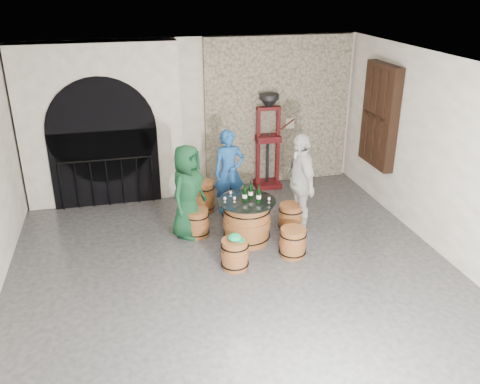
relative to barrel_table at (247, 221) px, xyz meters
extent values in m
plane|color=#2C2C2F|center=(-0.45, -1.32, -0.38)|extent=(8.00, 8.00, 0.00)
plane|color=silver|center=(-0.45, 2.68, 1.22)|extent=(8.00, 0.00, 8.00)
plane|color=silver|center=(3.05, -1.32, 1.22)|extent=(0.00, 8.00, 8.00)
plane|color=beige|center=(-0.45, -1.32, 2.82)|extent=(8.00, 8.00, 0.00)
cube|color=gray|center=(1.35, 2.62, 1.22)|extent=(3.20, 0.12, 3.18)
cube|color=silver|center=(-2.35, 2.43, 1.22)|extent=(3.10, 0.50, 3.18)
cube|color=black|center=(-2.35, 2.16, 0.39)|extent=(2.10, 0.03, 1.55)
cylinder|color=black|center=(-2.35, 2.16, 1.17)|extent=(2.10, 0.03, 2.10)
cylinder|color=black|center=(-2.35, 2.10, 0.60)|extent=(1.79, 0.04, 0.04)
cylinder|color=black|center=(-3.24, 2.10, 0.11)|extent=(0.02, 0.02, 0.98)
cylinder|color=black|center=(-2.94, 2.10, 0.11)|extent=(0.02, 0.02, 0.98)
cylinder|color=black|center=(-2.64, 2.10, 0.11)|extent=(0.02, 0.02, 0.98)
cylinder|color=black|center=(-2.35, 2.10, 0.11)|extent=(0.02, 0.02, 0.98)
cylinder|color=black|center=(-2.05, 2.10, 0.11)|extent=(0.02, 0.02, 0.98)
cylinder|color=black|center=(-1.75, 2.10, 0.11)|extent=(0.02, 0.02, 0.98)
cylinder|color=black|center=(-1.45, 2.10, 0.11)|extent=(0.02, 0.02, 0.98)
cube|color=black|center=(2.94, 1.08, 1.42)|extent=(0.20, 1.10, 2.00)
cube|color=black|center=(2.89, 1.08, 1.42)|extent=(0.06, 0.88, 1.76)
cube|color=black|center=(2.92, 1.08, 1.42)|extent=(0.22, 0.92, 0.06)
cube|color=black|center=(2.92, 0.79, 1.42)|extent=(0.22, 0.06, 1.80)
cube|color=black|center=(2.92, 1.08, 1.42)|extent=(0.22, 0.06, 1.80)
cube|color=black|center=(2.92, 1.37, 1.42)|extent=(0.22, 0.06, 1.80)
cylinder|color=brown|center=(0.00, 0.00, -0.02)|extent=(0.77, 0.77, 0.73)
cylinder|color=brown|center=(0.00, 0.00, -0.02)|extent=(0.83, 0.83, 0.16)
torus|color=black|center=(0.00, 0.00, -0.27)|extent=(0.83, 0.83, 0.02)
torus|color=black|center=(0.00, 0.00, 0.23)|extent=(0.83, 0.83, 0.02)
cylinder|color=brown|center=(0.00, 0.00, 0.36)|extent=(0.79, 0.79, 0.02)
cylinder|color=black|center=(0.00, 0.00, 0.38)|extent=(1.00, 1.00, 0.01)
cylinder|color=brown|center=(-0.82, 0.40, -0.15)|extent=(0.41, 0.41, 0.48)
cylinder|color=brown|center=(-0.82, 0.40, -0.15)|extent=(0.44, 0.44, 0.10)
torus|color=black|center=(-0.82, 0.40, -0.31)|extent=(0.45, 0.45, 0.02)
torus|color=black|center=(-0.82, 0.40, 0.02)|extent=(0.45, 0.45, 0.02)
cylinder|color=brown|center=(-0.82, 0.40, 0.10)|extent=(0.42, 0.42, 0.02)
cylinder|color=brown|center=(-0.02, 0.92, -0.15)|extent=(0.41, 0.41, 0.48)
cylinder|color=brown|center=(-0.02, 0.92, -0.15)|extent=(0.44, 0.44, 0.10)
torus|color=black|center=(-0.02, 0.92, -0.31)|extent=(0.45, 0.45, 0.02)
torus|color=black|center=(-0.02, 0.92, 0.02)|extent=(0.45, 0.45, 0.02)
cylinder|color=brown|center=(-0.02, 0.92, 0.10)|extent=(0.42, 0.42, 0.02)
cylinder|color=brown|center=(0.89, 0.23, -0.15)|extent=(0.41, 0.41, 0.48)
cylinder|color=brown|center=(0.89, 0.23, -0.15)|extent=(0.44, 0.44, 0.10)
torus|color=black|center=(0.89, 0.23, -0.31)|extent=(0.45, 0.45, 0.02)
torus|color=black|center=(0.89, 0.23, 0.02)|extent=(0.45, 0.45, 0.02)
cylinder|color=brown|center=(0.89, 0.23, 0.10)|extent=(0.42, 0.42, 0.02)
cylinder|color=brown|center=(0.62, -0.68, -0.15)|extent=(0.41, 0.41, 0.48)
cylinder|color=brown|center=(0.62, -0.68, -0.15)|extent=(0.44, 0.44, 0.10)
torus|color=black|center=(0.62, -0.68, -0.31)|extent=(0.45, 0.45, 0.02)
torus|color=black|center=(0.62, -0.68, 0.02)|extent=(0.45, 0.45, 0.02)
cylinder|color=brown|center=(0.62, -0.68, 0.10)|extent=(0.42, 0.42, 0.02)
cylinder|color=brown|center=(-0.41, -0.82, -0.15)|extent=(0.41, 0.41, 0.48)
cylinder|color=brown|center=(-0.41, -0.82, -0.15)|extent=(0.44, 0.44, 0.10)
torus|color=black|center=(-0.41, -0.82, -0.31)|extent=(0.45, 0.45, 0.02)
torus|color=black|center=(-0.41, -0.82, 0.02)|extent=(0.45, 0.45, 0.02)
cylinder|color=brown|center=(-0.41, -0.82, 0.10)|extent=(0.42, 0.42, 0.02)
ellipsoid|color=#0E9B5F|center=(-0.41, -0.82, 0.16)|extent=(0.22, 0.22, 0.12)
cylinder|color=#0E9B5F|center=(-0.33, -0.85, 0.11)|extent=(0.14, 0.14, 0.01)
imported|color=#103A1F|center=(-0.95, 0.47, 0.46)|extent=(0.95, 0.98, 1.69)
imported|color=#1A4C93|center=(-0.03, 1.28, 0.44)|extent=(0.61, 0.41, 1.65)
imported|color=beige|center=(1.05, 0.27, 0.52)|extent=(0.48, 1.07, 1.81)
cylinder|color=black|center=(-0.04, -0.02, 0.50)|extent=(0.07, 0.07, 0.22)
cylinder|color=white|center=(-0.04, -0.02, 0.49)|extent=(0.08, 0.08, 0.06)
cone|color=black|center=(-0.04, -0.02, 0.63)|extent=(0.07, 0.07, 0.05)
cylinder|color=black|center=(-0.04, -0.02, 0.68)|extent=(0.03, 0.03, 0.07)
cylinder|color=black|center=(0.18, -0.10, 0.50)|extent=(0.07, 0.07, 0.22)
cylinder|color=white|center=(0.18, -0.10, 0.49)|extent=(0.08, 0.08, 0.06)
cone|color=black|center=(0.18, -0.10, 0.63)|extent=(0.07, 0.07, 0.05)
cylinder|color=black|center=(0.18, -0.10, 0.68)|extent=(0.03, 0.03, 0.07)
cylinder|color=black|center=(0.08, 0.08, 0.50)|extent=(0.07, 0.07, 0.22)
cylinder|color=white|center=(0.08, 0.08, 0.49)|extent=(0.08, 0.08, 0.06)
cone|color=black|center=(0.08, 0.08, 0.63)|extent=(0.07, 0.07, 0.05)
cylinder|color=black|center=(0.08, 0.08, 0.68)|extent=(0.03, 0.03, 0.07)
cylinder|color=brown|center=(-0.53, 1.41, -0.09)|extent=(0.42, 0.42, 0.60)
cylinder|color=brown|center=(-0.53, 1.41, -0.09)|extent=(0.45, 0.45, 0.13)
torus|color=black|center=(-0.53, 1.41, -0.29)|extent=(0.46, 0.46, 0.02)
torus|color=black|center=(-0.53, 1.41, 0.12)|extent=(0.46, 0.46, 0.02)
cylinder|color=brown|center=(-0.53, 1.41, 0.22)|extent=(0.43, 0.43, 0.02)
cube|color=#450B0E|center=(1.06, 2.31, -0.33)|extent=(0.58, 0.48, 0.11)
cube|color=#450B0E|center=(1.06, 2.31, 0.72)|extent=(0.52, 0.35, 0.13)
cube|color=#450B0E|center=(1.06, 2.31, 1.37)|extent=(0.51, 0.15, 0.08)
cylinder|color=black|center=(1.06, 2.31, 0.27)|extent=(0.06, 0.06, 1.09)
cylinder|color=black|center=(1.06, 2.31, 1.62)|extent=(0.41, 0.41, 0.10)
cone|color=black|center=(1.06, 2.31, 1.49)|extent=(0.41, 0.41, 0.22)
cube|color=#450B0E|center=(0.84, 2.32, 0.54)|extent=(0.08, 0.08, 1.74)
cube|color=#450B0E|center=(1.27, 2.30, 0.54)|extent=(0.08, 0.08, 1.74)
cylinder|color=#450B0E|center=(1.38, 2.26, 0.97)|extent=(0.47, 0.05, 0.34)
cube|color=silver|center=(1.60, 2.54, 0.97)|extent=(0.18, 0.10, 0.22)
camera|label=1|loc=(-1.98, -7.66, 3.96)|focal=38.00mm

